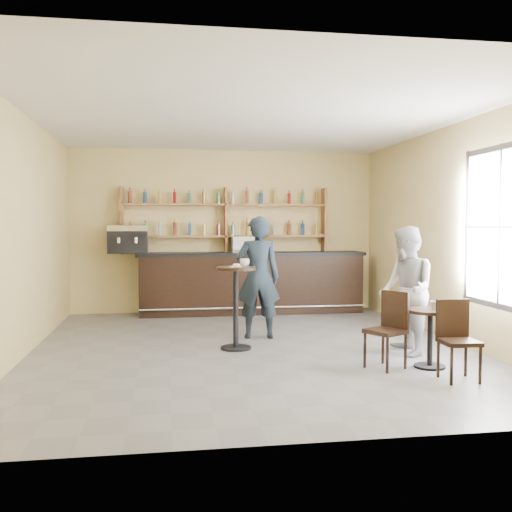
{
  "coord_description": "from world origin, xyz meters",
  "views": [
    {
      "loc": [
        -1.15,
        -7.81,
        1.73
      ],
      "look_at": [
        0.2,
        0.8,
        1.25
      ],
      "focal_mm": 40.0,
      "sensor_mm": 36.0,
      "label": 1
    }
  ],
  "objects": [
    {
      "name": "cup_pedestal",
      "position": [
        -0.07,
        0.09,
        1.2
      ],
      "size": [
        0.17,
        0.17,
        0.1
      ],
      "primitive_type": "imported",
      "rotation": [
        0.0,
        0.0,
        -0.43
      ],
      "color": "white",
      "rests_on": "pedestal_table"
    },
    {
      "name": "liquor_bottles",
      "position": [
        0.0,
        3.37,
        1.98
      ],
      "size": [
        3.68,
        0.1,
        1.0
      ],
      "primitive_type": null,
      "color": "#8C5919",
      "rests_on": "shelf_unit"
    },
    {
      "name": "man_main",
      "position": [
        0.22,
        0.71,
        0.93
      ],
      "size": [
        0.71,
        0.49,
        1.86
      ],
      "primitive_type": "imported",
      "rotation": [
        0.0,
        0.0,
        3.07
      ],
      "color": "black",
      "rests_on": "floor"
    },
    {
      "name": "wall_left",
      "position": [
        -3.0,
        0.0,
        1.6
      ],
      "size": [
        0.0,
        7.0,
        7.0
      ],
      "primitive_type": "plane",
      "rotation": [
        1.57,
        0.0,
        1.57
      ],
      "color": "#D2B977",
      "rests_on": "floor"
    },
    {
      "name": "ceiling",
      "position": [
        0.0,
        0.0,
        3.2
      ],
      "size": [
        7.0,
        7.0,
        0.0
      ],
      "primitive_type": "plane",
      "rotation": [
        3.14,
        0.0,
        0.0
      ],
      "color": "white",
      "rests_on": "wall_back"
    },
    {
      "name": "napkin",
      "position": [
        -0.21,
        -0.01,
        1.15
      ],
      "size": [
        0.17,
        0.17,
        0.0
      ],
      "primitive_type": "cube",
      "rotation": [
        0.0,
        0.0,
        0.09
      ],
      "color": "white",
      "rests_on": "pedestal_table"
    },
    {
      "name": "window_pane",
      "position": [
        2.99,
        -1.2,
        1.7
      ],
      "size": [
        0.0,
        2.0,
        2.0
      ],
      "primitive_type": "plane",
      "rotation": [
        1.57,
        0.0,
        -1.57
      ],
      "color": "white",
      "rests_on": "wall_right"
    },
    {
      "name": "shelf_unit",
      "position": [
        0.0,
        3.37,
        1.81
      ],
      "size": [
        4.0,
        0.26,
        1.4
      ],
      "primitive_type": null,
      "color": "brown",
      "rests_on": "wall_back"
    },
    {
      "name": "patron_second",
      "position": [
        1.99,
        -0.68,
        0.86
      ],
      "size": [
        0.71,
        0.88,
        1.72
      ],
      "primitive_type": "imported",
      "rotation": [
        0.0,
        0.0,
        -1.65
      ],
      "color": "#97979C",
      "rests_on": "floor"
    },
    {
      "name": "bar_counter",
      "position": [
        0.48,
        3.15,
        0.6
      ],
      "size": [
        4.41,
        0.86,
        1.19
      ],
      "primitive_type": null,
      "color": "black",
      "rests_on": "floor"
    },
    {
      "name": "wall_right",
      "position": [
        3.0,
        0.0,
        1.6
      ],
      "size": [
        0.0,
        7.0,
        7.0
      ],
      "primitive_type": "plane",
      "rotation": [
        1.57,
        0.0,
        -1.57
      ],
      "color": "#D2B977",
      "rests_on": "floor"
    },
    {
      "name": "floor",
      "position": [
        0.0,
        0.0,
        0.0
      ],
      "size": [
        7.0,
        7.0,
        0.0
      ],
      "primitive_type": "plane",
      "color": "slate",
      "rests_on": "ground"
    },
    {
      "name": "chair_west",
      "position": [
        1.44,
        -1.34,
        0.46
      ],
      "size": [
        0.54,
        0.54,
        0.92
      ],
      "primitive_type": null,
      "rotation": [
        0.0,
        0.0,
        -1.06
      ],
      "color": "black",
      "rests_on": "floor"
    },
    {
      "name": "cup_cafe",
      "position": [
        2.04,
        -1.39,
        0.76
      ],
      "size": [
        0.12,
        0.12,
        0.1
      ],
      "primitive_type": "imported",
      "rotation": [
        0.0,
        0.0,
        -0.17
      ],
      "color": "white",
      "rests_on": "cafe_table"
    },
    {
      "name": "cafe_table",
      "position": [
        1.99,
        -1.39,
        0.35
      ],
      "size": [
        0.74,
        0.74,
        0.71
      ],
      "primitive_type": null,
      "rotation": [
        0.0,
        0.0,
        0.41
      ],
      "color": "black",
      "rests_on": "floor"
    },
    {
      "name": "espresso_machine",
      "position": [
        -1.87,
        3.15,
        1.45
      ],
      "size": [
        0.74,
        0.48,
        0.52
      ],
      "primitive_type": null,
      "rotation": [
        0.0,
        0.0,
        -0.01
      ],
      "color": "black",
      "rests_on": "bar_counter"
    },
    {
      "name": "window_frame",
      "position": [
        2.99,
        -1.2,
        1.7
      ],
      "size": [
        0.04,
        1.7,
        2.1
      ],
      "primitive_type": null,
      "color": "black",
      "rests_on": "wall_right"
    },
    {
      "name": "wall_back",
      "position": [
        0.0,
        3.5,
        1.6
      ],
      "size": [
        7.0,
        0.0,
        7.0
      ],
      "primitive_type": "plane",
      "rotation": [
        1.57,
        0.0,
        0.0
      ],
      "color": "#D2B977",
      "rests_on": "floor"
    },
    {
      "name": "pastry_case",
      "position": [
        0.34,
        3.15,
        1.35
      ],
      "size": [
        0.51,
        0.41,
        0.31
      ],
      "primitive_type": null,
      "rotation": [
        0.0,
        0.0,
        -0.01
      ],
      "color": "silver",
      "rests_on": "bar_counter"
    },
    {
      "name": "chair_south",
      "position": [
        2.04,
        -1.99,
        0.44
      ],
      "size": [
        0.4,
        0.4,
        0.89
      ],
      "primitive_type": null,
      "rotation": [
        0.0,
        0.0,
        -0.04
      ],
      "color": "black",
      "rests_on": "floor"
    },
    {
      "name": "pedestal_table",
      "position": [
        -0.21,
        -0.01,
        0.57
      ],
      "size": [
        0.66,
        0.66,
        1.15
      ],
      "primitive_type": null,
      "rotation": [
        0.0,
        0.0,
        -0.21
      ],
      "color": "black",
      "rests_on": "floor"
    },
    {
      "name": "wall_front",
      "position": [
        0.0,
        -3.5,
        1.6
      ],
      "size": [
        7.0,
        0.0,
        7.0
      ],
      "primitive_type": "plane",
      "rotation": [
        -1.57,
        0.0,
        0.0
      ],
      "color": "#D2B977",
      "rests_on": "floor"
    },
    {
      "name": "donut",
      "position": [
        -0.2,
        -0.02,
        1.17
      ],
      "size": [
        0.12,
        0.12,
        0.04
      ],
      "primitive_type": "torus",
      "rotation": [
        0.0,
        0.0,
        -0.17
      ],
      "color": "#C38947",
      "rests_on": "napkin"
    }
  ]
}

